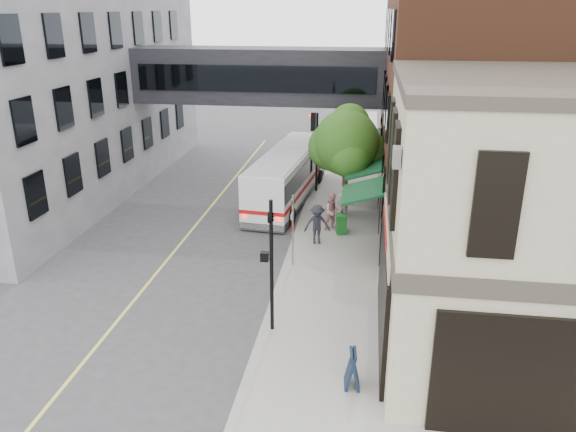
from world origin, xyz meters
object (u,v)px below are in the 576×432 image
(bus, at_px, (288,174))
(newspaper_box, at_px, (341,224))
(pedestrian_a, at_px, (343,203))
(sandwich_board, at_px, (352,369))
(pedestrian_c, at_px, (317,224))
(pedestrian_b, at_px, (333,211))

(bus, xyz_separation_m, newspaper_box, (3.23, -4.89, -0.92))
(pedestrian_a, distance_m, sandwich_board, 13.35)
(newspaper_box, xyz_separation_m, sandwich_board, (0.92, -11.27, 0.10))
(newspaper_box, relative_size, sandwich_board, 0.83)
(bus, bearing_deg, pedestrian_a, -41.89)
(pedestrian_c, bearing_deg, pedestrian_b, 58.67)
(newspaper_box, bearing_deg, pedestrian_c, -139.49)
(pedestrian_a, relative_size, pedestrian_c, 0.91)
(bus, height_order, pedestrian_a, bus)
(pedestrian_a, distance_m, newspaper_box, 2.07)
(newspaper_box, bearing_deg, bus, 112.08)
(bus, height_order, pedestrian_b, bus)
(pedestrian_c, bearing_deg, newspaper_box, 38.35)
(bus, distance_m, newspaper_box, 5.93)
(pedestrian_b, height_order, newspaper_box, pedestrian_b)
(pedestrian_a, bearing_deg, sandwich_board, -101.52)
(pedestrian_a, xyz_separation_m, pedestrian_b, (-0.39, -1.54, 0.08))
(pedestrian_a, relative_size, newspaper_box, 1.77)
(sandwich_board, bearing_deg, pedestrian_c, 96.19)
(pedestrian_a, bearing_deg, pedestrian_b, -119.92)
(pedestrian_a, relative_size, pedestrian_b, 0.91)
(pedestrian_c, height_order, sandwich_board, pedestrian_c)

